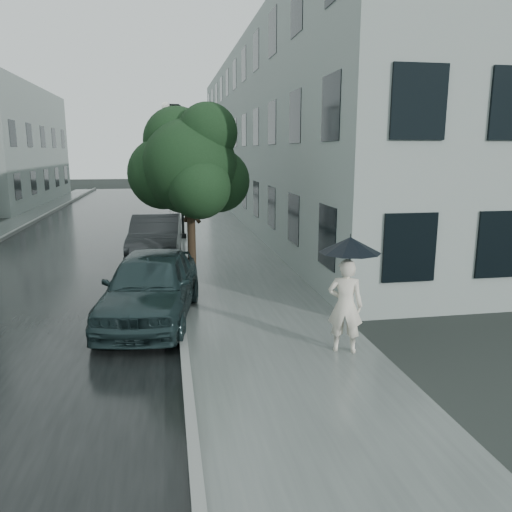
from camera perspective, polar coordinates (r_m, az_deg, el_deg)
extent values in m
plane|color=black|center=(9.20, 1.93, -11.31)|extent=(120.00, 120.00, 0.00)
cube|color=slate|center=(20.69, -4.30, 1.81)|extent=(3.50, 60.00, 0.01)
cube|color=slate|center=(20.58, -9.36, 1.83)|extent=(0.15, 60.00, 0.15)
cube|color=black|center=(20.85, -19.02, 1.26)|extent=(6.85, 60.00, 0.00)
cube|color=gray|center=(28.72, 4.74, 13.64)|extent=(7.00, 36.00, 9.00)
cube|color=black|center=(28.04, -2.36, 13.71)|extent=(0.08, 32.40, 7.20)
cube|color=black|center=(39.21, -23.16, 11.55)|extent=(0.08, 16.20, 6.40)
imported|color=silver|center=(9.24, 10.17, -5.60)|extent=(0.75, 0.63, 1.74)
cylinder|color=black|center=(9.10, 10.58, -2.24)|extent=(0.02, 0.02, 0.85)
cone|color=black|center=(8.98, 10.72, 1.26)|extent=(1.12, 1.12, 0.28)
cylinder|color=black|center=(8.95, 10.76, 2.27)|extent=(0.02, 0.02, 0.08)
cylinder|color=black|center=(9.22, 10.47, -5.00)|extent=(0.03, 0.03, 0.06)
cylinder|color=#332619|center=(13.76, -7.36, 1.33)|extent=(0.22, 0.22, 2.24)
sphere|color=#18351A|center=(13.54, -7.60, 10.08)|extent=(2.53, 2.53, 2.53)
sphere|color=#18351A|center=(13.90, -4.35, 8.58)|extent=(1.74, 1.74, 1.74)
sphere|color=#18351A|center=(13.92, -10.49, 9.26)|extent=(1.94, 1.94, 1.94)
sphere|color=#18351A|center=(12.89, -6.55, 7.83)|extent=(1.64, 1.64, 1.64)
sphere|color=#18351A|center=(14.10, -8.99, 12.88)|extent=(1.84, 1.84, 1.84)
sphere|color=#18351A|center=(13.38, -5.55, 13.84)|extent=(1.57, 1.57, 1.57)
cylinder|color=black|center=(21.09, -8.53, 9.32)|extent=(0.12, 0.12, 5.43)
cylinder|color=black|center=(21.37, -8.31, 2.30)|extent=(0.28, 0.28, 0.20)
cylinder|color=black|center=(21.12, -9.46, 16.68)|extent=(0.51, 0.13, 0.08)
sphere|color=silver|center=(21.08, -10.30, 16.52)|extent=(0.32, 0.32, 0.32)
imported|color=#1A2B2D|center=(11.07, -11.93, -3.31)|extent=(2.46, 4.70, 1.52)
imported|color=#222527|center=(17.31, -11.36, 2.13)|extent=(1.85, 4.61, 1.49)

